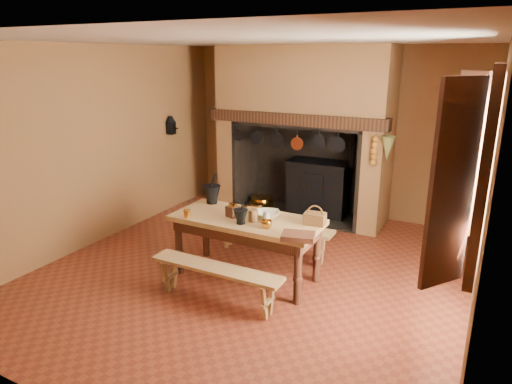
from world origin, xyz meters
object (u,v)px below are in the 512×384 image
Objects in this scene: work_table at (247,227)px; bench_front at (216,276)px; coffee_grinder at (233,210)px; mixing_bowl at (267,214)px; iron_range at (319,187)px; wicker_basket at (315,218)px.

work_table reaches higher than bench_front.
bench_front is 7.59× the size of coffee_grinder.
bench_front is 0.98m from mixing_bowl.
bench_front is 5.20× the size of mixing_bowl.
work_table is at bearing -89.24° from iron_range.
coffee_grinder is 0.68× the size of mixing_bowl.
wicker_basket is at bearing -71.18° from iron_range.
iron_range is 0.89× the size of work_table.
iron_range is at bearing 103.41° from wicker_basket.
coffee_grinder is at bearing -173.01° from wicker_basket.
iron_range reaches higher than wicker_basket.
coffee_grinder is (-0.17, -0.04, 0.20)m from work_table.
mixing_bowl reaches higher than bench_front.
work_table is at bearing -173.06° from wicker_basket.
work_table is 0.84m from wicker_basket.
mixing_bowl is at bearing -84.38° from iron_range.
work_table is 0.29m from mixing_bowl.
bench_front is at bearing -89.40° from iron_range.
work_table is 0.77m from bench_front.
iron_range is at bearing 95.62° from mixing_bowl.
iron_range reaches higher than work_table.
work_table is 6.00× the size of mixing_bowl.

